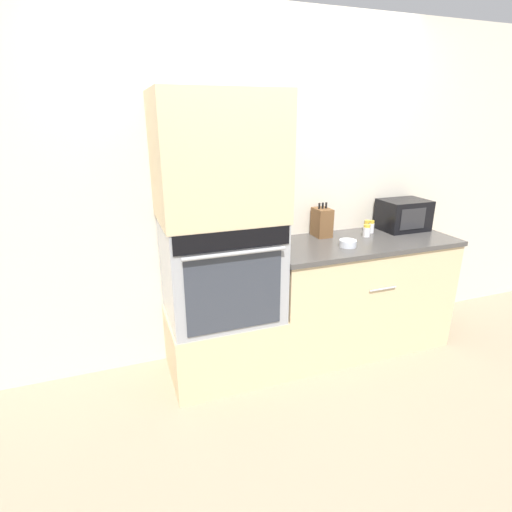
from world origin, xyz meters
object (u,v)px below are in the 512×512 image
microwave (403,215)px  condiment_jar_far (367,231)px  knife_block (322,222)px  condiment_jar_near (367,226)px  bowl (348,243)px  condiment_jar_mid (371,227)px  wall_oven (221,269)px

microwave → condiment_jar_far: size_ratio=3.91×
knife_block → condiment_jar_near: 0.43m
microwave → condiment_jar_near: 0.32m
condiment_jar_far → knife_block: bearing=157.5°
knife_block → condiment_jar_near: (0.43, 0.01, -0.07)m
microwave → bowl: bearing=-159.9°
knife_block → condiment_jar_mid: knife_block is taller
condiment_jar_near → condiment_jar_mid: 0.07m
knife_block → condiment_jar_mid: (0.42, -0.06, -0.06)m
wall_oven → knife_block: 0.91m
condiment_jar_far → condiment_jar_near: bearing=53.9°
condiment_jar_near → condiment_jar_mid: size_ratio=0.85×
bowl → condiment_jar_far: size_ratio=1.28×
condiment_jar_mid → knife_block: bearing=172.0°
condiment_jar_near → wall_oven: bearing=-170.9°
condiment_jar_near → condiment_jar_far: (-0.10, -0.14, 0.00)m
condiment_jar_mid → microwave: bearing=0.6°
wall_oven → knife_block: (0.87, 0.20, 0.20)m
condiment_jar_far → microwave: bearing=11.0°
wall_oven → condiment_jar_near: size_ratio=8.55×
wall_oven → condiment_jar_near: bearing=9.1°
microwave → condiment_jar_mid: (-0.30, -0.00, -0.07)m
microwave → knife_block: (-0.72, 0.06, -0.01)m
bowl → condiment_jar_mid: 0.45m
wall_oven → condiment_jar_near: (1.29, 0.21, 0.13)m
microwave → condiment_jar_near: size_ratio=4.30×
microwave → condiment_jar_mid: microwave is taller
wall_oven → condiment_jar_mid: (1.29, 0.14, 0.14)m
condiment_jar_near → condiment_jar_far: bearing=-126.1°
wall_oven → condiment_jar_far: (1.19, 0.07, 0.13)m
wall_oven → condiment_jar_near: 1.32m
knife_block → bowl: (0.05, -0.30, -0.09)m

